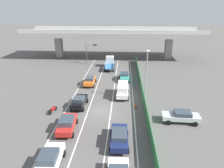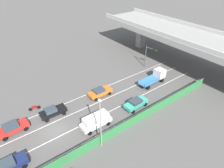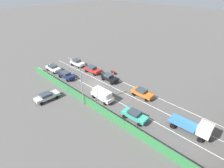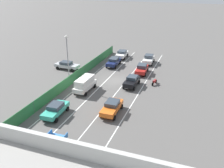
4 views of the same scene
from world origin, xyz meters
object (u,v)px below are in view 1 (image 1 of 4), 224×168
(car_van_white, at_px, (123,89))
(motorcycle, at_px, (53,109))
(car_sedan_white, at_px, (50,159))
(street_lamp, at_px, (146,71))
(car_taxi_orange, at_px, (90,80))
(flatbed_truck_blue, at_px, (110,62))
(car_sedan_black, at_px, (79,101))
(traffic_cone, at_px, (136,106))
(traffic_light, at_px, (90,50))
(car_sedan_navy, at_px, (119,137))
(car_sedan_red, at_px, (67,124))
(car_taxi_teal, at_px, (124,76))
(parked_wagon_silver, at_px, (181,116))

(car_van_white, relative_size, motorcycle, 2.54)
(car_sedan_white, relative_size, street_lamp, 0.53)
(car_van_white, distance_m, car_taxi_orange, 7.96)
(flatbed_truck_blue, bearing_deg, car_sedan_white, -95.25)
(car_sedan_black, distance_m, traffic_cone, 8.28)
(traffic_light, bearing_deg, motorcycle, -92.36)
(car_taxi_orange, height_order, street_lamp, street_lamp)
(car_sedan_navy, distance_m, car_van_white, 12.64)
(car_sedan_white, xyz_separation_m, traffic_cone, (8.35, 12.54, -0.64))
(car_sedan_red, relative_size, motorcycle, 2.35)
(car_sedan_black, xyz_separation_m, traffic_cone, (8.26, 0.26, -0.59))
(car_sedan_navy, height_order, street_lamp, street_lamp)
(car_taxi_orange, bearing_deg, car_van_white, -38.53)
(car_sedan_white, relative_size, flatbed_truck_blue, 0.69)
(car_taxi_teal, relative_size, traffic_cone, 6.79)
(car_sedan_red, bearing_deg, traffic_cone, 37.54)
(car_sedan_navy, height_order, car_taxi_orange, car_taxi_orange)
(car_sedan_navy, height_order, car_sedan_white, car_sedan_white)
(street_lamp, bearing_deg, car_sedan_white, -123.23)
(car_taxi_teal, relative_size, street_lamp, 0.56)
(flatbed_truck_blue, bearing_deg, traffic_light, 149.05)
(car_sedan_white, bearing_deg, car_sedan_red, 90.54)
(car_taxi_teal, bearing_deg, traffic_light, 126.16)
(car_sedan_navy, distance_m, traffic_light, 33.79)
(motorcycle, bearing_deg, parked_wagon_silver, -5.12)
(traffic_light, bearing_deg, car_sedan_navy, -75.66)
(car_sedan_navy, distance_m, traffic_cone, 8.94)
(car_sedan_navy, bearing_deg, traffic_cone, 75.97)
(car_taxi_orange, distance_m, car_sedan_black, 9.20)
(car_sedan_navy, xyz_separation_m, flatbed_truck_blue, (-3.12, 29.50, 0.43))
(car_taxi_orange, bearing_deg, traffic_light, 98.70)
(parked_wagon_silver, bearing_deg, car_taxi_orange, 137.40)
(car_sedan_red, relative_size, street_lamp, 0.56)
(traffic_cone, bearing_deg, car_sedan_red, -142.46)
(car_taxi_orange, distance_m, traffic_light, 15.46)
(car_taxi_teal, xyz_separation_m, motorcycle, (-9.84, -14.15, -0.42))
(traffic_light, bearing_deg, car_taxi_teal, -53.84)
(motorcycle, bearing_deg, car_taxi_orange, 73.08)
(flatbed_truck_blue, distance_m, street_lamp, 19.83)
(motorcycle, bearing_deg, car_sedan_white, -72.69)
(motorcycle, relative_size, parked_wagon_silver, 0.40)
(flatbed_truck_blue, bearing_deg, street_lamp, -69.58)
(car_sedan_black, relative_size, motorcycle, 2.21)
(car_sedan_white, xyz_separation_m, motorcycle, (-3.23, 10.37, -0.49))
(flatbed_truck_blue, height_order, parked_wagon_silver, flatbed_truck_blue)
(car_taxi_teal, height_order, traffic_cone, car_taxi_teal)
(car_van_white, xyz_separation_m, motorcycle, (-9.60, -6.15, -0.76))
(traffic_cone, bearing_deg, motorcycle, -169.39)
(flatbed_truck_blue, relative_size, street_lamp, 0.78)
(parked_wagon_silver, bearing_deg, traffic_cone, 146.22)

